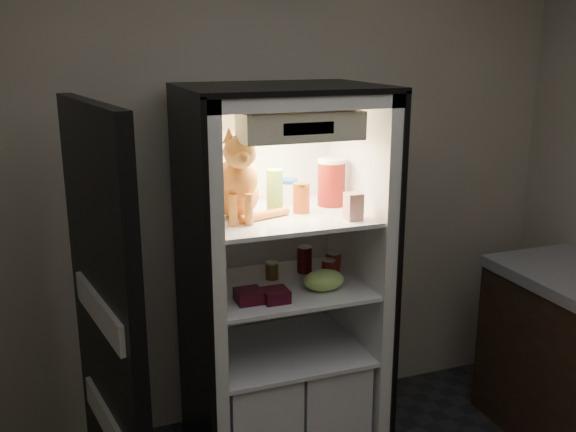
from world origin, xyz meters
name	(u,v)px	position (x,y,z in m)	size (l,w,h in m)	color
room_shell	(455,214)	(0.00, 0.00, 1.62)	(3.60, 3.60, 3.60)	white
refrigerator	(280,308)	(0.00, 1.38, 0.79)	(0.90, 0.72, 1.88)	white
fridge_door	(107,335)	(-0.84, 1.10, 0.91)	(0.21, 0.87, 1.85)	black
tabby_cat	(237,184)	(-0.23, 1.31, 1.45)	(0.36, 0.42, 0.43)	#CB691A
parmesan_shaker	(275,191)	(-0.03, 1.36, 1.39)	(0.08, 0.08, 0.20)	#238339
mayo_tub	(288,192)	(0.08, 1.48, 1.35)	(0.09, 0.09, 0.12)	white
salsa_jar	(301,198)	(0.08, 1.31, 1.36)	(0.08, 0.08, 0.14)	maroon
pepper_jar	(331,182)	(0.27, 1.39, 1.40)	(0.14, 0.14, 0.23)	maroon
cream_carton	(353,206)	(0.26, 1.12, 1.35)	(0.07, 0.07, 0.12)	white
soda_can_a	(305,259)	(0.15, 1.44, 1.01)	(0.07, 0.07, 0.14)	black
soda_can_b	(333,265)	(0.25, 1.31, 1.01)	(0.07, 0.07, 0.14)	black
soda_can_c	(328,272)	(0.20, 1.26, 1.00)	(0.07, 0.07, 0.12)	black
condiment_jar	(272,270)	(-0.03, 1.41, 0.98)	(0.06, 0.06, 0.09)	#563B18
grape_bag	(324,280)	(0.15, 1.19, 0.99)	(0.20, 0.14, 0.10)	#89C75D
berry_box_left	(249,296)	(-0.22, 1.17, 0.97)	(0.11, 0.11, 0.06)	#480C1E
berry_box_right	(275,295)	(-0.11, 1.14, 0.97)	(0.11, 0.11, 0.06)	#480C1E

